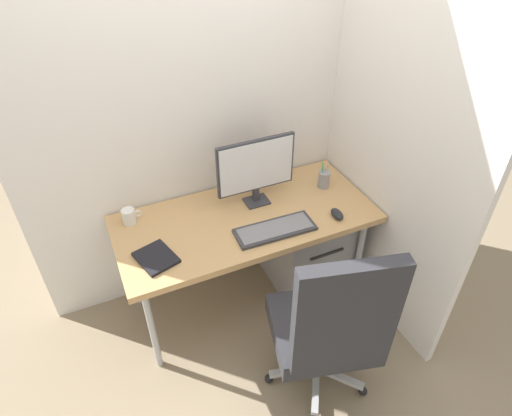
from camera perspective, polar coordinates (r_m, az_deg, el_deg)
name	(u,v)px	position (r m, az deg, el deg)	size (l,w,h in m)	color
ground_plane	(247,297)	(3.07, -1.14, -11.40)	(8.00, 8.00, 0.00)	gray
wall_back	(217,79)	(2.52, -5.05, 16.27)	(2.38, 0.04, 2.80)	white
wall_side_right	(390,89)	(2.50, 17.01, 14.58)	(0.04, 1.55, 2.80)	white
desk	(246,223)	(2.60, -1.32, -1.94)	(1.51, 0.69, 0.71)	tan
office_chair	(330,327)	(2.24, 9.61, -14.97)	(0.62, 0.62, 1.12)	black
filing_cabinet	(305,243)	(3.01, 6.40, -4.55)	(0.47, 0.51, 0.61)	gray
monitor	(256,167)	(2.55, 0.00, 5.28)	(0.48, 0.11, 0.42)	#333338
keyboard	(275,229)	(2.47, 2.47, -2.79)	(0.46, 0.19, 0.02)	#333338
mouse	(337,214)	(2.60, 10.46, -0.77)	(0.06, 0.11, 0.04)	black
pen_holder	(324,179)	(2.82, 8.78, 3.73)	(0.07, 0.07, 0.18)	gray
notebook	(156,258)	(2.36, -12.82, -6.28)	(0.17, 0.21, 0.02)	black
coffee_mug	(129,216)	(2.60, -16.11, -1.04)	(0.11, 0.08, 0.09)	white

